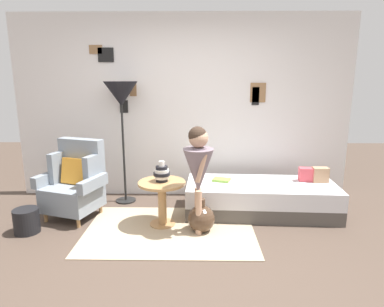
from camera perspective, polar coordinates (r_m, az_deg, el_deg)
ground_plane at (r=3.35m, az=-2.97°, el=-18.10°), size 12.00×12.00×0.00m
gallery_wall at (r=4.83m, az=-1.61°, el=7.89°), size 4.80×0.12×2.60m
rug at (r=3.94m, az=-3.81°, el=-12.99°), size 1.93×1.32×0.01m
armchair at (r=4.43m, az=-19.45°, el=-4.73°), size 0.87×0.75×0.97m
daybed at (r=4.43m, az=11.70°, el=-7.50°), size 1.94×0.89×0.40m
pillow_head at (r=4.62m, az=21.20°, el=-3.42°), size 0.20×0.12×0.19m
pillow_mid at (r=4.59m, az=19.17°, el=-3.43°), size 0.21×0.14×0.18m
side_table at (r=3.94m, az=-5.18°, el=-7.01°), size 0.56×0.56×0.54m
vase_striped at (r=3.88m, az=-5.23°, el=-3.40°), size 0.19×0.19×0.24m
floor_lamp at (r=4.58m, az=-12.11°, el=9.39°), size 0.45×0.45×1.68m
person_child at (r=3.60m, az=1.09°, el=-2.11°), size 0.34×0.34×1.22m
book_on_daybed at (r=4.38m, az=5.09°, el=-4.53°), size 0.26×0.22×0.03m
demijohn_near at (r=3.85m, az=1.61°, el=-11.09°), size 0.31×0.31×0.40m
magazine_basket at (r=4.26m, az=-26.59°, el=-10.33°), size 0.28×0.28×0.28m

